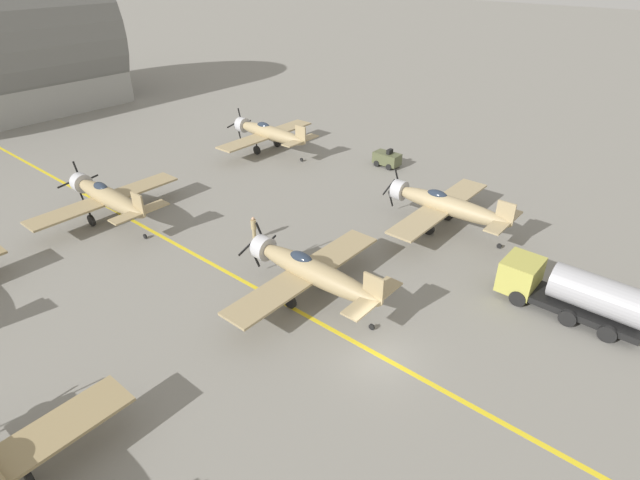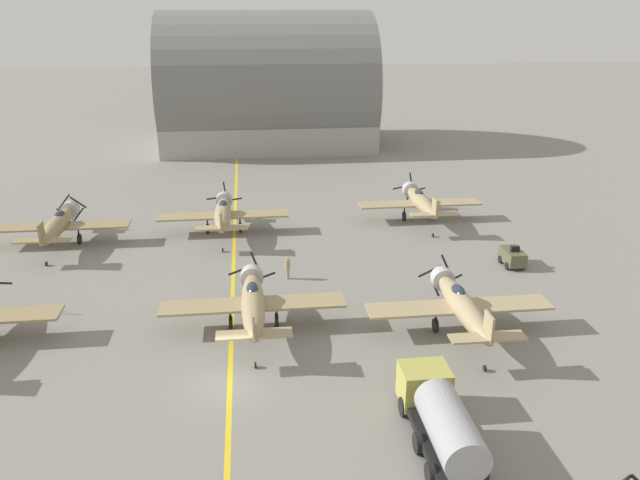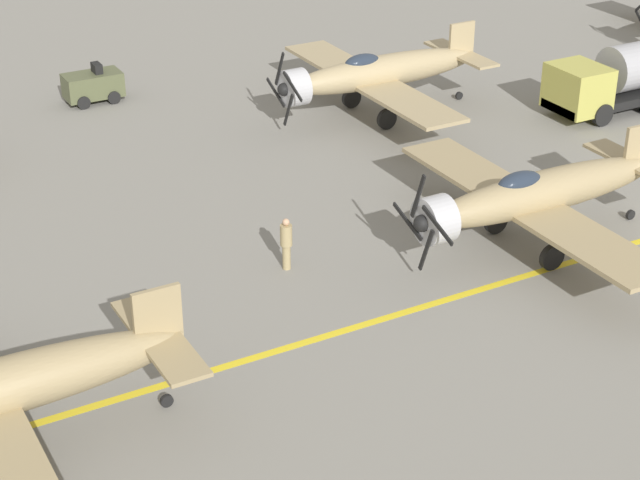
{
  "view_description": "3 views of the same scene",
  "coord_description": "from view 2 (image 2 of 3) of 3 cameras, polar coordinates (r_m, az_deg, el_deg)",
  "views": [
    {
      "loc": [
        -17.09,
        -10.48,
        18.67
      ],
      "look_at": [
        4.96,
        8.09,
        1.76
      ],
      "focal_mm": 28.0,
      "sensor_mm": 36.0,
      "label": 1
    },
    {
      "loc": [
        1.53,
        -30.43,
        19.85
      ],
      "look_at": [
        6.82,
        14.47,
        2.87
      ],
      "focal_mm": 35.0,
      "sensor_mm": 36.0,
      "label": 2
    },
    {
      "loc": [
        -23.25,
        27.8,
        17.17
      ],
      "look_at": [
        2.34,
        13.62,
        1.87
      ],
      "focal_mm": 60.0,
      "sensor_mm": 36.0,
      "label": 3
    }
  ],
  "objects": [
    {
      "name": "ground_plane",
      "position": [
        36.36,
        -8.23,
        -12.74
      ],
      "size": [
        400.0,
        400.0,
        0.0
      ],
      "primitive_type": "plane",
      "color": "gray"
    },
    {
      "name": "airplane_far_right",
      "position": [
        61.62,
        9.2,
        3.49
      ],
      "size": [
        12.0,
        9.98,
        3.78
      ],
      "rotation": [
        0.0,
        0.0,
        0.09
      ],
      "color": "tan",
      "rests_on": "ground"
    },
    {
      "name": "fuel_tanker",
      "position": [
        31.34,
        11.0,
        -15.66
      ],
      "size": [
        2.68,
        8.0,
        2.98
      ],
      "color": "black",
      "rests_on": "ground"
    },
    {
      "name": "airplane_mid_right",
      "position": [
        40.93,
        12.8,
        -5.8
      ],
      "size": [
        12.0,
        9.98,
        3.66
      ],
      "rotation": [
        0.0,
        0.0,
        -0.25
      ],
      "color": "tan",
      "rests_on": "ground"
    },
    {
      "name": "hangar",
      "position": [
        96.22,
        -4.85,
        13.06
      ],
      "size": [
        30.52,
        21.83,
        21.83
      ],
      "color": "#9E9E99",
      "rests_on": "ground"
    },
    {
      "name": "airplane_mid_center",
      "position": [
        40.47,
        -6.15,
        -5.69
      ],
      "size": [
        12.0,
        9.98,
        3.72
      ],
      "rotation": [
        0.0,
        0.0,
        0.04
      ],
      "color": "tan",
      "rests_on": "ground"
    },
    {
      "name": "ground_crew_inspecting",
      "position": [
        48.19,
        -2.98,
        -2.47
      ],
      "size": [
        0.4,
        0.4,
        1.83
      ],
      "color": "tan",
      "rests_on": "ground"
    },
    {
      "name": "taxiway_stripe",
      "position": [
        36.36,
        -8.23,
        -12.73
      ],
      "size": [
        0.3,
        160.0,
        0.01
      ],
      "primitive_type": "cube",
      "color": "yellow",
      "rests_on": "ground"
    },
    {
      "name": "airplane_far_center",
      "position": [
        57.98,
        -8.85,
        2.42
      ],
      "size": [
        12.0,
        9.98,
        3.8
      ],
      "rotation": [
        0.0,
        0.0,
        -0.05
      ],
      "color": "#9F8A61",
      "rests_on": "ground"
    },
    {
      "name": "tow_tractor",
      "position": [
        52.99,
        17.19,
        -1.46
      ],
      "size": [
        1.57,
        2.6,
        1.79
      ],
      "color": "#515638",
      "rests_on": "ground"
    },
    {
      "name": "airplane_far_left",
      "position": [
        59.01,
        -22.81,
        1.33
      ],
      "size": [
        12.0,
        9.98,
        3.65
      ],
      "rotation": [
        0.0,
        0.0,
        -0.06
      ],
      "color": "#927D55",
      "rests_on": "ground"
    }
  ]
}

